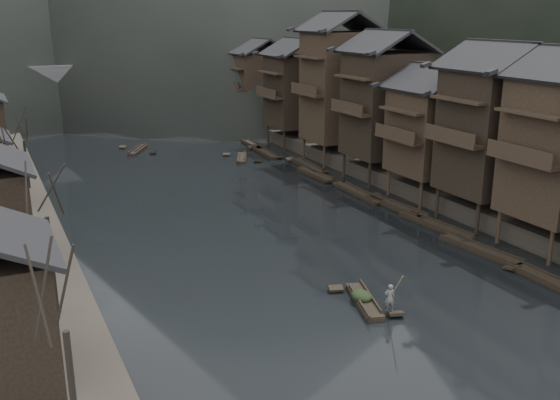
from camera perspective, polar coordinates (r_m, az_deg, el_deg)
water at (r=40.22m, az=5.93°, el=-7.68°), size 300.00×300.00×0.00m
right_bank at (r=90.90m, az=11.64°, el=6.47°), size 40.00×200.00×1.80m
stilt_houses at (r=62.99m, az=10.37°, el=9.52°), size 9.00×67.60×17.01m
bare_trees at (r=43.79m, az=-21.75°, el=2.30°), size 3.94×60.80×7.89m
moored_sampans at (r=68.06m, az=2.60°, el=2.80°), size 3.21×74.95×0.47m
midriver_boats at (r=76.79m, az=-8.57°, el=4.24°), size 13.50×15.37×0.45m
stone_bridge at (r=105.46m, az=-15.19°, el=9.92°), size 40.00×6.00×9.00m
hero_sampan at (r=37.76m, az=7.73°, el=-9.11°), size 2.42×5.21×0.44m
cargo_heap at (r=37.64m, az=7.48°, el=-8.21°), size 1.14×1.50×0.69m
boatman at (r=36.30m, az=10.02°, el=-8.46°), size 0.71×0.60×1.67m
bamboo_pole at (r=35.44m, az=10.49°, el=-4.74°), size 0.91×2.75×3.32m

